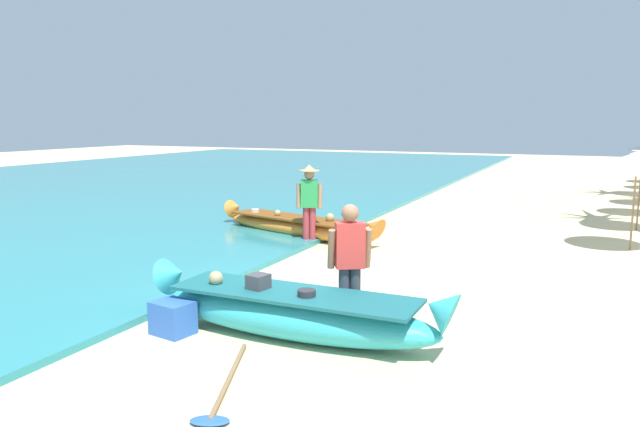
{
  "coord_description": "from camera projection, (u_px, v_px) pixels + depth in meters",
  "views": [
    {
      "loc": [
        3.43,
        -7.7,
        2.68
      ],
      "look_at": [
        -1.25,
        2.51,
        0.9
      ],
      "focal_mm": 33.77,
      "sensor_mm": 36.0,
      "label": 1
    }
  ],
  "objects": [
    {
      "name": "boat_orange_midground",
      "position": [
        298.0,
        226.0,
        13.75
      ],
      "size": [
        4.58,
        1.85,
        0.74
      ],
      "color": "orange",
      "rests_on": "ground"
    },
    {
      "name": "person_tourist_customer",
      "position": [
        350.0,
        260.0,
        7.53
      ],
      "size": [
        0.57,
        0.45,
        1.63
      ],
      "color": "#333842",
      "rests_on": "ground"
    },
    {
      "name": "ground_plane",
      "position": [
        326.0,
        305.0,
        8.74
      ],
      "size": [
        80.0,
        80.0,
        0.0
      ],
      "primitive_type": "plane",
      "color": "beige"
    },
    {
      "name": "parasol_row_0",
      "position": [
        637.0,
        165.0,
        12.11
      ],
      "size": [
        1.6,
        1.6,
        1.91
      ],
      "color": "#8E6B47",
      "rests_on": "ground"
    },
    {
      "name": "cooler_box",
      "position": [
        173.0,
        318.0,
        7.53
      ],
      "size": [
        0.54,
        0.47,
        0.42
      ],
      "primitive_type": "cube",
      "rotation": [
        0.0,
        0.0,
        -0.17
      ],
      "color": "blue",
      "rests_on": "ground"
    },
    {
      "name": "boat_cyan_foreground",
      "position": [
        293.0,
        312.0,
        7.39
      ],
      "size": [
        4.04,
        0.86,
        0.89
      ],
      "color": "#33B2BC",
      "rests_on": "ground"
    },
    {
      "name": "paddle",
      "position": [
        224.0,
        390.0,
        5.91
      ],
      "size": [
        0.89,
        1.82,
        0.05
      ],
      "color": "#8E6B47",
      "rests_on": "ground"
    },
    {
      "name": "person_vendor_hatted",
      "position": [
        309.0,
        198.0,
        12.86
      ],
      "size": [
        0.58,
        0.44,
        1.71
      ],
      "color": "#B2383D",
      "rests_on": "ground"
    },
    {
      "name": "sea",
      "position": [
        65.0,
        192.0,
        21.64
      ],
      "size": [
        24.0,
        56.0,
        0.1
      ],
      "primitive_type": "cube",
      "color": "teal",
      "rests_on": "ground"
    }
  ]
}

